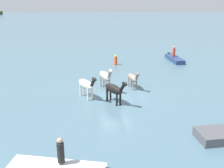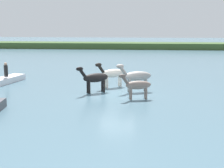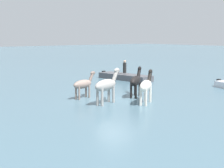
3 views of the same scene
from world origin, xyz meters
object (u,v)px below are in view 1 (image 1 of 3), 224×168
(horse_lead, at_px, (114,89))
(person_watcher_seated, at_px, (61,151))
(horse_gray_outer, at_px, (105,76))
(buoy_channel_marker, at_px, (116,60))
(person_helmsman_aft, at_px, (174,52))
(boat_skiff_near, at_px, (174,59))
(horse_pinto_flank, at_px, (86,85))
(horse_rear_stallion, at_px, (133,78))

(horse_lead, xyz_separation_m, person_watcher_seated, (-7.85, 2.75, 0.05))
(horse_gray_outer, distance_m, buoy_channel_marker, 8.13)
(person_helmsman_aft, bearing_deg, boat_skiff_near, -120.82)
(horse_pinto_flank, distance_m, person_watcher_seated, 8.94)
(horse_rear_stallion, xyz_separation_m, horse_pinto_flank, (-2.01, 3.79, 0.15))
(person_watcher_seated, bearing_deg, horse_pinto_flank, -4.37)
(horse_lead, distance_m, person_watcher_seated, 8.32)
(person_watcher_seated, bearing_deg, buoy_channel_marker, -10.42)
(horse_gray_outer, xyz_separation_m, horse_pinto_flank, (-1.90, 1.46, -0.05))
(horse_rear_stallion, xyz_separation_m, boat_skiff_near, (9.42, -6.13, -0.78))
(person_helmsman_aft, relative_size, person_watcher_seated, 1.00)
(horse_rear_stallion, bearing_deg, boat_skiff_near, 130.74)
(horse_pinto_flank, relative_size, buoy_channel_marker, 2.06)
(person_watcher_seated, distance_m, buoy_channel_marker, 19.15)
(horse_lead, height_order, buoy_channel_marker, horse_lead)
(horse_lead, relative_size, horse_pinto_flank, 0.97)
(horse_rear_stallion, xyz_separation_m, horse_lead, (-3.07, 1.72, 0.14))
(horse_pinto_flank, bearing_deg, person_watcher_seated, -36.87)
(horse_pinto_flank, bearing_deg, horse_gray_outer, 109.97)
(person_helmsman_aft, height_order, person_watcher_seated, person_watcher_seated)
(horse_pinto_flank, distance_m, person_helmsman_aft, 15.11)
(horse_rear_stallion, bearing_deg, horse_pinto_flank, -78.32)
(horse_gray_outer, bearing_deg, horse_pinto_flank, -56.84)
(buoy_channel_marker, bearing_deg, person_watcher_seated, 169.58)
(horse_gray_outer, xyz_separation_m, buoy_channel_marker, (8.00, -1.32, -0.63))
(person_watcher_seated, xyz_separation_m, buoy_channel_marker, (18.82, -3.46, -0.62))
(horse_lead, relative_size, person_watcher_seated, 1.92)
(horse_pinto_flank, relative_size, person_helmsman_aft, 1.98)
(horse_lead, distance_m, horse_pinto_flank, 2.33)
(person_helmsman_aft, bearing_deg, horse_pinto_flank, 139.56)
(horse_pinto_flank, xyz_separation_m, buoy_channel_marker, (9.90, -2.78, -0.58))
(horse_lead, xyz_separation_m, person_helmsman_aft, (12.57, -7.73, 0.04))
(horse_rear_stallion, height_order, buoy_channel_marker, horse_rear_stallion)
(horse_rear_stallion, bearing_deg, person_watcher_seated, -38.46)
(person_helmsman_aft, distance_m, person_watcher_seated, 22.95)
(horse_lead, relative_size, buoy_channel_marker, 2.00)
(horse_pinto_flank, height_order, buoy_channel_marker, horse_pinto_flank)
(horse_rear_stallion, bearing_deg, person_helmsman_aft, 131.50)
(horse_pinto_flank, bearing_deg, horse_lead, 30.23)
(horse_gray_outer, height_order, person_helmsman_aft, horse_gray_outer)
(horse_pinto_flank, xyz_separation_m, boat_skiff_near, (11.42, -9.93, -0.93))
(boat_skiff_near, bearing_deg, person_helmsman_aft, -126.42)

